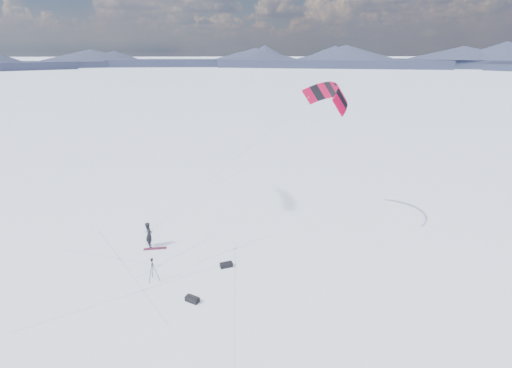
{
  "coord_description": "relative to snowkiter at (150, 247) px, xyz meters",
  "views": [
    {
      "loc": [
        4.35,
        -20.13,
        13.08
      ],
      "look_at": [
        6.08,
        4.46,
        4.19
      ],
      "focal_mm": 26.0,
      "sensor_mm": 36.0,
      "label": 1
    }
  ],
  "objects": [
    {
      "name": "ground",
      "position": [
        1.5,
        -3.53,
        0.0
      ],
      "size": [
        1800.0,
        1800.0,
        0.0
      ],
      "primitive_type": "plane",
      "color": "white"
    },
    {
      "name": "gear_bag_b",
      "position": [
        3.54,
        -6.37,
        0.16
      ],
      "size": [
        0.86,
        0.74,
        0.36
      ],
      "rotation": [
        0.0,
        0.0,
        -0.57
      ],
      "color": "black",
      "rests_on": "ground"
    },
    {
      "name": "gear_bag_a",
      "position": [
        5.39,
        -3.01,
        0.16
      ],
      "size": [
        0.86,
        0.57,
        0.35
      ],
      "rotation": [
        0.0,
        0.0,
        0.27
      ],
      "color": "black",
      "rests_on": "ground"
    },
    {
      "name": "snowkiter",
      "position": [
        0.0,
        0.0,
        0.0
      ],
      "size": [
        0.66,
        0.8,
        1.88
      ],
      "primitive_type": "imported",
      "rotation": [
        0.0,
        0.0,
        1.93
      ],
      "color": "black",
      "rests_on": "ground"
    },
    {
      "name": "snow_tracks",
      "position": [
        0.85,
        -3.88,
        0.0
      ],
      "size": [
        14.76,
        10.25,
        0.01
      ],
      "color": "silver",
      "rests_on": "ground"
    },
    {
      "name": "snowboard",
      "position": [
        0.4,
        -0.35,
        0.02
      ],
      "size": [
        1.6,
        0.42,
        0.04
      ],
      "primitive_type": "cube",
      "rotation": [
        0.0,
        0.0,
        0.08
      ],
      "color": "maroon",
      "rests_on": "ground"
    },
    {
      "name": "tripod",
      "position": [
        1.05,
        -4.24,
        0.98
      ],
      "size": [
        0.65,
        0.69,
        1.53
      ],
      "rotation": [
        0.0,
        0.0,
        -0.15
      ],
      "color": "black",
      "rests_on": "ground"
    },
    {
      "name": "power_kite",
      "position": [
        12.67,
        1.79,
        10.2
      ],
      "size": [
        13.9,
        5.87,
        9.93
      ],
      "color": "#B7042B",
      "rests_on": "ground"
    },
    {
      "name": "horizon_hills",
      "position": [
        1.5,
        -3.53,
        2.96
      ],
      "size": [
        704.0,
        704.0,
        8.0
      ],
      "color": "#191E2E",
      "rests_on": "ground"
    }
  ]
}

